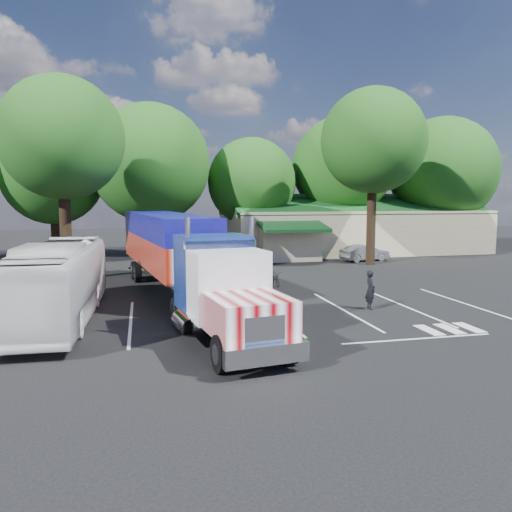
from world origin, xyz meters
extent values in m
plane|color=black|center=(0.00, 0.00, 0.00)|extent=(120.00, 120.00, 0.00)
cube|color=beige|center=(14.00, 18.00, 2.00)|extent=(24.00, 11.00, 4.00)
cube|color=#14461C|center=(14.00, 15.60, 4.50)|extent=(24.20, 6.25, 2.10)
cube|color=#14461C|center=(14.00, 20.40, 4.50)|extent=(24.20, 6.25, 2.10)
cube|color=beige|center=(6.00, 12.30, 1.40)|extent=(5.00, 2.50, 2.80)
cube|color=#14461C|center=(6.00, 11.00, 2.90)|extent=(5.40, 3.19, 0.80)
cylinder|color=black|center=(-13.00, 17.80, 2.00)|extent=(0.70, 0.70, 4.00)
sphere|color=#214E16|center=(-13.00, 17.80, 7.15)|extent=(8.40, 8.40, 8.40)
cylinder|color=black|center=(-5.00, 16.20, 2.15)|extent=(0.70, 0.70, 4.30)
sphere|color=#214E16|center=(-5.00, 16.20, 8.05)|extent=(10.00, 10.00, 10.00)
cylinder|color=black|center=(4.00, 17.50, 1.80)|extent=(0.70, 0.70, 3.60)
sphere|color=#214E16|center=(4.00, 17.50, 6.60)|extent=(8.00, 8.00, 8.00)
cylinder|color=black|center=(13.00, 18.00, 2.25)|extent=(0.70, 0.70, 4.50)
sphere|color=#214E16|center=(13.00, 18.00, 8.10)|extent=(9.60, 9.60, 9.60)
cylinder|color=black|center=(23.00, 16.80, 1.95)|extent=(0.70, 0.70, 3.90)
sphere|color=#214E16|center=(23.00, 16.80, 7.80)|extent=(10.40, 10.40, 10.40)
cylinder|color=black|center=(-10.50, 6.00, 3.00)|extent=(0.70, 0.70, 6.00)
sphere|color=#214E16|center=(-10.50, 6.00, 8.85)|extent=(7.60, 7.60, 7.60)
cylinder|color=black|center=(11.50, 8.50, 3.25)|extent=(0.70, 0.70, 6.50)
sphere|color=#214E16|center=(11.50, 8.50, 9.50)|extent=(8.00, 8.00, 8.00)
cube|color=black|center=(-2.99, -9.74, 0.79)|extent=(2.12, 7.42, 0.26)
cube|color=white|center=(-2.41, -13.64, 0.68)|extent=(2.63, 0.65, 0.58)
cube|color=white|center=(-2.44, -13.43, 1.31)|extent=(1.26, 0.31, 0.94)
cube|color=white|center=(-2.62, -12.23, 1.52)|extent=(2.76, 2.85, 1.21)
cube|color=silver|center=(-2.93, -10.16, 2.15)|extent=(2.84, 2.05, 2.41)
cube|color=black|center=(-2.83, -10.83, 2.68)|extent=(2.40, 0.44, 1.05)
cube|color=white|center=(-3.06, -9.28, 3.51)|extent=(2.71, 0.51, 0.26)
cube|color=#0B1950|center=(-3.21, -8.29, 2.36)|extent=(2.90, 2.46, 2.83)
cylinder|color=white|center=(-4.26, -9.40, 2.73)|extent=(0.21, 0.21, 3.57)
cylinder|color=white|center=(-1.88, -9.05, 2.73)|extent=(0.21, 0.21, 3.57)
cylinder|color=white|center=(-4.41, -9.85, 0.79)|extent=(0.93, 1.76, 0.69)
cylinder|color=white|center=(-1.61, -9.43, 0.79)|extent=(0.93, 1.76, 0.69)
cube|color=white|center=(-4.56, 0.74, 2.26)|extent=(4.68, 13.68, 1.57)
cube|color=#0E0B69|center=(-4.56, 0.74, 3.67)|extent=(4.68, 13.68, 1.26)
cube|color=black|center=(-5.21, 5.09, 0.89)|extent=(1.79, 3.82, 0.37)
cube|color=black|center=(-4.45, -4.98, 0.73)|extent=(0.14, 0.14, 1.47)
cube|color=black|center=(-2.99, -4.76, 0.73)|extent=(0.14, 0.14, 1.47)
cube|color=white|center=(-5.56, 7.48, 0.47)|extent=(2.51, 0.50, 0.13)
cylinder|color=black|center=(-3.63, -12.92, 0.58)|extent=(0.53, 1.20, 1.15)
cylinder|color=black|center=(-1.46, -12.59, 0.58)|extent=(0.53, 1.20, 1.15)
cylinder|color=black|center=(-4.35, -8.14, 0.58)|extent=(0.53, 1.20, 1.15)
cylinder|color=black|center=(-2.17, -7.82, 0.58)|extent=(0.53, 1.20, 1.15)
cylinder|color=black|center=(-4.52, -7.00, 0.58)|extent=(0.53, 1.20, 1.15)
cylinder|color=black|center=(-2.34, -6.68, 0.58)|extent=(0.53, 1.20, 1.15)
cylinder|color=black|center=(-6.17, 4.10, 0.58)|extent=(0.53, 1.20, 1.15)
cylinder|color=black|center=(-3.99, 4.43, 0.58)|extent=(0.53, 1.20, 1.15)
cylinder|color=black|center=(-6.36, 5.35, 0.58)|extent=(0.53, 1.20, 1.15)
cylinder|color=black|center=(-4.18, 5.67, 0.58)|extent=(0.53, 1.20, 1.15)
imported|color=black|center=(4.50, -6.00, 0.92)|extent=(0.48, 0.70, 1.84)
imported|color=black|center=(1.80, 1.00, 0.44)|extent=(0.64, 1.71, 0.89)
imported|color=silver|center=(-9.38, -4.98, 1.66)|extent=(3.11, 11.96, 3.31)
imported|color=#9FA0A6|center=(11.99, 10.50, 0.68)|extent=(4.30, 2.16, 1.35)
camera|label=1|loc=(-5.85, -27.16, 5.20)|focal=35.00mm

